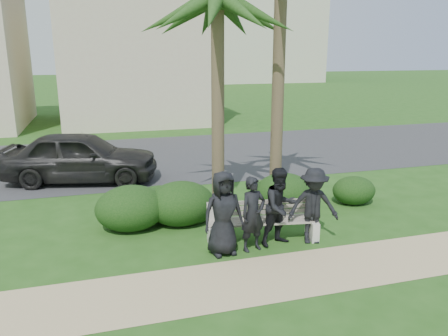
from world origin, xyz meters
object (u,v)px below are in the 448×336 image
Objects in this scene: man_a at (223,213)px; man_c at (280,207)px; park_bench at (262,224)px; man_b at (253,214)px; man_d at (313,206)px; palm_left at (217,2)px; car_a at (81,157)px.

man_c is at bearing -1.43° from man_a.
man_b is at bearing -123.90° from park_bench.
man_b is 0.95× the size of man_d.
man_d is 0.27× the size of palm_left.
park_bench is at bearing 14.83° from man_a.
man_c is at bearing -5.40° from man_b.
man_a is at bearing -150.45° from park_bench.
man_a reaches higher than car_a.
palm_left is at bearing 129.19° from man_d.
palm_left is at bearing -119.76° from car_a.
man_d is 7.67m from car_a.
palm_left reaches higher than car_a.
man_c is (0.28, -0.26, 0.45)m from park_bench.
man_d is (0.97, -0.38, 0.44)m from park_bench.
palm_left is at bearing 86.52° from man_c.
man_a is 1.04× the size of man_d.
palm_left reaches higher than man_a.
man_a is 1.24m from man_c.
palm_left reaches higher than man_d.
park_bench is 1.57× the size of man_b.
park_bench is 1.12m from man_a.
car_a is at bearing 143.22° from man_d.
palm_left is 6.33m from car_a.
palm_left is (-0.28, 2.45, 4.62)m from park_bench.
park_bench is 0.40× the size of palm_left.
man_b is (-0.34, -0.37, 0.40)m from park_bench.
car_a reaches higher than man_b.
man_b is 0.93× the size of man_c.
man_b is at bearing 174.31° from man_c.
man_b is 0.25× the size of palm_left.
man_a is at bearing -141.96° from car_a.
palm_left reaches higher than man_b.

